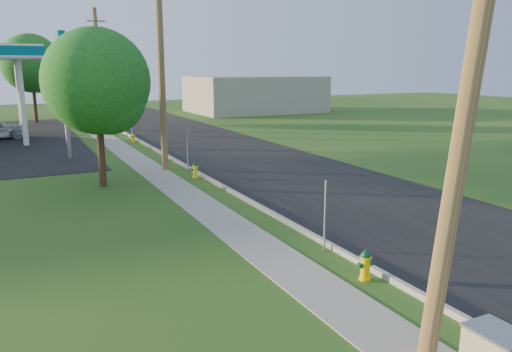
{
  "coord_description": "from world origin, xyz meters",
  "views": [
    {
      "loc": [
        -7.24,
        -6.74,
        4.98
      ],
      "look_at": [
        0.0,
        8.0,
        1.4
      ],
      "focal_mm": 35.0,
      "sensor_mm": 36.0,
      "label": 1
    }
  ],
  "objects_px": {
    "utility_pole_near": "(471,79)",
    "hydrant_mid": "(195,170)",
    "hydrant_far": "(134,137)",
    "tree_lot": "(33,66)",
    "price_pylon": "(62,59)",
    "utility_pole_far": "(99,70)",
    "hydrant_near": "(365,265)",
    "utility_pole_mid": "(161,68)",
    "tree_verge": "(100,86)"
  },
  "relations": [
    {
      "from": "utility_pole_near",
      "to": "tree_verge",
      "type": "relative_size",
      "value": 1.44
    },
    {
      "from": "utility_pole_far",
      "to": "hydrant_mid",
      "type": "relative_size",
      "value": 12.83
    },
    {
      "from": "utility_pole_near",
      "to": "price_pylon",
      "type": "bearing_deg",
      "value": 99.42
    },
    {
      "from": "utility_pole_mid",
      "to": "hydrant_far",
      "type": "relative_size",
      "value": 13.14
    },
    {
      "from": "utility_pole_mid",
      "to": "utility_pole_far",
      "type": "distance_m",
      "value": 18.0
    },
    {
      "from": "hydrant_near",
      "to": "hydrant_mid",
      "type": "height_order",
      "value": "hydrant_near"
    },
    {
      "from": "hydrant_mid",
      "to": "utility_pole_near",
      "type": "bearing_deg",
      "value": -92.78
    },
    {
      "from": "utility_pole_mid",
      "to": "price_pylon",
      "type": "xyz_separation_m",
      "value": [
        -3.9,
        5.5,
        0.48
      ]
    },
    {
      "from": "utility_pole_near",
      "to": "tree_lot",
      "type": "height_order",
      "value": "utility_pole_near"
    },
    {
      "from": "utility_pole_near",
      "to": "hydrant_near",
      "type": "distance_m",
      "value": 5.45
    },
    {
      "from": "utility_pole_mid",
      "to": "hydrant_mid",
      "type": "relative_size",
      "value": 13.23
    },
    {
      "from": "utility_pole_far",
      "to": "utility_pole_mid",
      "type": "bearing_deg",
      "value": -90.0
    },
    {
      "from": "utility_pole_mid",
      "to": "utility_pole_far",
      "type": "height_order",
      "value": "utility_pole_mid"
    },
    {
      "from": "hydrant_far",
      "to": "hydrant_mid",
      "type": "bearing_deg",
      "value": -89.88
    },
    {
      "from": "utility_pole_near",
      "to": "utility_pole_far",
      "type": "relative_size",
      "value": 1.0
    },
    {
      "from": "utility_pole_near",
      "to": "hydrant_mid",
      "type": "relative_size",
      "value": 12.8
    },
    {
      "from": "hydrant_far",
      "to": "tree_lot",
      "type": "bearing_deg",
      "value": 107.78
    },
    {
      "from": "hydrant_near",
      "to": "tree_verge",
      "type": "bearing_deg",
      "value": 107.1
    },
    {
      "from": "utility_pole_near",
      "to": "hydrant_near",
      "type": "xyz_separation_m",
      "value": [
        0.62,
        3.12,
        -4.43
      ]
    },
    {
      "from": "price_pylon",
      "to": "hydrant_far",
      "type": "relative_size",
      "value": 9.19
    },
    {
      "from": "hydrant_far",
      "to": "hydrant_near",
      "type": "bearing_deg",
      "value": -90.26
    },
    {
      "from": "hydrant_far",
      "to": "utility_pole_far",
      "type": "bearing_deg",
      "value": 95.39
    },
    {
      "from": "utility_pole_mid",
      "to": "tree_lot",
      "type": "xyz_separation_m",
      "value": [
        -4.45,
        26.38,
        0.18
      ]
    },
    {
      "from": "utility_pole_near",
      "to": "utility_pole_mid",
      "type": "relative_size",
      "value": 0.97
    },
    {
      "from": "utility_pole_near",
      "to": "price_pylon",
      "type": "relative_size",
      "value": 1.38
    },
    {
      "from": "price_pylon",
      "to": "tree_verge",
      "type": "distance_m",
      "value": 7.91
    },
    {
      "from": "utility_pole_far",
      "to": "tree_verge",
      "type": "relative_size",
      "value": 1.44
    },
    {
      "from": "utility_pole_far",
      "to": "hydrant_mid",
      "type": "distance_m",
      "value": 20.81
    },
    {
      "from": "utility_pole_near",
      "to": "hydrant_near",
      "type": "bearing_deg",
      "value": 78.77
    },
    {
      "from": "utility_pole_mid",
      "to": "hydrant_mid",
      "type": "height_order",
      "value": "utility_pole_mid"
    },
    {
      "from": "price_pylon",
      "to": "hydrant_near",
      "type": "height_order",
      "value": "price_pylon"
    },
    {
      "from": "utility_pole_far",
      "to": "tree_verge",
      "type": "bearing_deg",
      "value": -99.11
    },
    {
      "from": "utility_pole_near",
      "to": "price_pylon",
      "type": "height_order",
      "value": "utility_pole_near"
    },
    {
      "from": "price_pylon",
      "to": "hydrant_mid",
      "type": "bearing_deg",
      "value": -59.2
    },
    {
      "from": "hydrant_mid",
      "to": "tree_verge",
      "type": "bearing_deg",
      "value": 179.66
    },
    {
      "from": "utility_pole_near",
      "to": "hydrant_mid",
      "type": "xyz_separation_m",
      "value": [
        0.76,
        15.68,
        -4.44
      ]
    },
    {
      "from": "tree_lot",
      "to": "hydrant_mid",
      "type": "distance_m",
      "value": 29.56
    },
    {
      "from": "hydrant_mid",
      "to": "hydrant_far",
      "type": "bearing_deg",
      "value": 90.12
    },
    {
      "from": "utility_pole_mid",
      "to": "hydrant_near",
      "type": "bearing_deg",
      "value": -87.62
    },
    {
      "from": "tree_lot",
      "to": "utility_pole_far",
      "type": "bearing_deg",
      "value": -62.03
    },
    {
      "from": "utility_pole_mid",
      "to": "hydrant_far",
      "type": "distance_m",
      "value": 11.22
    },
    {
      "from": "price_pylon",
      "to": "hydrant_far",
      "type": "xyz_separation_m",
      "value": [
        4.63,
        4.72,
        -5.07
      ]
    },
    {
      "from": "utility_pole_near",
      "to": "tree_lot",
      "type": "distance_m",
      "value": 44.61
    },
    {
      "from": "price_pylon",
      "to": "tree_lot",
      "type": "xyz_separation_m",
      "value": [
        -0.55,
        20.88,
        -0.3
      ]
    },
    {
      "from": "utility_pole_mid",
      "to": "hydrant_near",
      "type": "distance_m",
      "value": 15.59
    },
    {
      "from": "utility_pole_near",
      "to": "utility_pole_far",
      "type": "distance_m",
      "value": 36.0
    },
    {
      "from": "tree_lot",
      "to": "hydrant_near",
      "type": "bearing_deg",
      "value": -83.0
    },
    {
      "from": "utility_pole_near",
      "to": "price_pylon",
      "type": "xyz_separation_m",
      "value": [
        -3.9,
        23.5,
        0.63
      ]
    },
    {
      "from": "utility_pole_far",
      "to": "hydrant_near",
      "type": "xyz_separation_m",
      "value": [
        0.62,
        -32.88,
        -4.43
      ]
    },
    {
      "from": "price_pylon",
      "to": "hydrant_near",
      "type": "bearing_deg",
      "value": -77.5
    }
  ]
}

